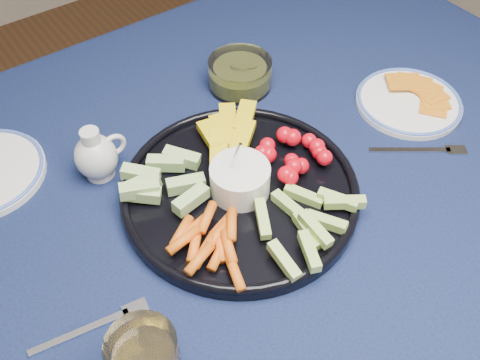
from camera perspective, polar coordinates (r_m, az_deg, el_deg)
dining_table at (r=0.97m, az=-3.91°, el=-5.22°), size 1.67×1.07×0.75m
crudite_platter at (r=0.88m, az=-0.19°, el=-0.85°), size 0.39×0.39×0.13m
creamer_pitcher at (r=0.93m, az=-15.04°, el=2.50°), size 0.09×0.07×0.10m
pickle_bowl at (r=1.09m, az=-0.01°, el=11.13°), size 0.13×0.13×0.06m
cheese_plate at (r=1.11m, az=17.59°, el=8.08°), size 0.20×0.20×0.02m
fork_left at (r=0.79m, az=-14.74°, el=-14.61°), size 0.17×0.04×0.00m
fork_right at (r=1.02m, az=19.22°, el=3.00°), size 0.15×0.12×0.00m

